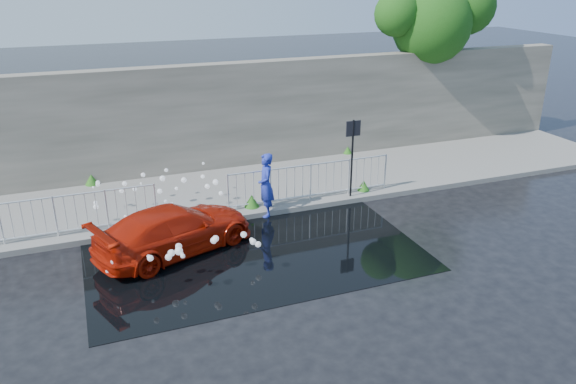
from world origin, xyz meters
name	(u,v)px	position (x,y,z in m)	size (l,w,h in m)	color
ground	(247,275)	(0.00, 0.00, 0.00)	(90.00, 90.00, 0.00)	black
pavement	(199,195)	(0.00, 5.00, 0.07)	(30.00, 4.00, 0.15)	slate
curb	(215,220)	(0.00, 3.00, 0.08)	(30.00, 0.25, 0.16)	slate
retaining_wall	(181,120)	(0.00, 7.20, 1.90)	(30.00, 0.60, 3.50)	#535046
puddle	(254,252)	(0.50, 1.00, 0.01)	(8.00, 5.00, 0.01)	black
sign_post	(353,146)	(4.20, 3.10, 1.72)	(0.45, 0.06, 2.50)	black
tree	(436,19)	(9.70, 7.41, 4.75)	(4.88, 2.95, 6.26)	#332114
railing_left	(55,215)	(-4.00, 3.35, 0.74)	(5.05, 0.05, 1.10)	silver
railing_right	(311,180)	(3.00, 3.35, 0.74)	(5.05, 0.05, 1.10)	silver
weeds	(188,196)	(-0.42, 4.42, 0.32)	(12.17, 3.93, 0.39)	#225516
water_spray	(175,215)	(-1.17, 2.37, 0.71)	(3.60, 5.44, 1.04)	white
red_car	(175,230)	(-1.28, 1.76, 0.58)	(1.63, 4.01, 1.16)	#A91806
person	(266,185)	(1.50, 3.00, 0.91)	(0.67, 0.44, 1.83)	#2130A9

